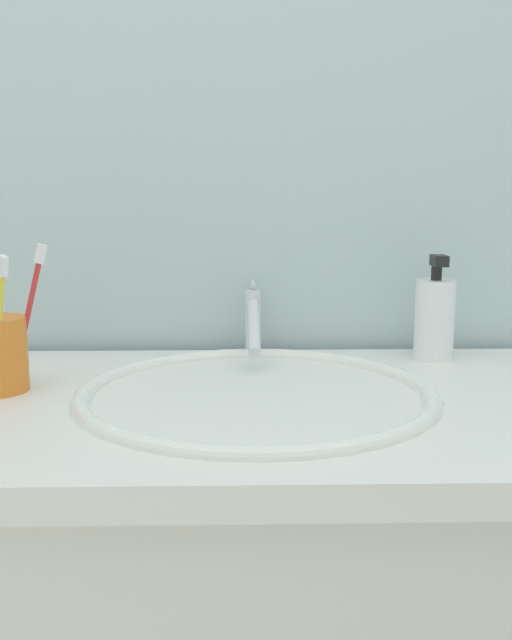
% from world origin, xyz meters
% --- Properties ---
extents(tiled_wall_back, '(2.32, 0.04, 2.40)m').
position_xyz_m(tiled_wall_back, '(0.00, 0.31, 1.20)').
color(tiled_wall_back, silver).
rests_on(tiled_wall_back, ground).
extents(sink_basin, '(0.45, 0.45, 0.13)m').
position_xyz_m(sink_basin, '(-0.02, 0.01, 0.80)').
color(sink_basin, white).
rests_on(sink_basin, vanity_counter).
extents(faucet, '(0.02, 0.17, 0.11)m').
position_xyz_m(faucet, '(-0.02, 0.22, 0.90)').
color(faucet, silver).
rests_on(faucet, sink_basin).
extents(toothbrush_red, '(0.06, 0.01, 0.18)m').
position_xyz_m(toothbrush_red, '(-0.31, 0.05, 0.95)').
color(toothbrush_red, red).
rests_on(toothbrush_red, toothbrush_cup).
extents(soap_dispenser, '(0.06, 0.06, 0.16)m').
position_xyz_m(soap_dispenser, '(0.25, 0.20, 0.91)').
color(soap_dispenser, white).
rests_on(soap_dispenser, vanity_counter).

